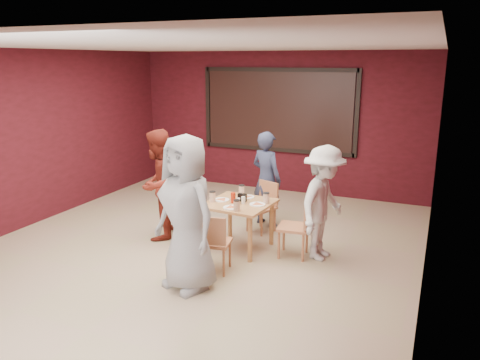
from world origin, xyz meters
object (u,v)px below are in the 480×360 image
at_px(chair_back, 264,204).
at_px(chair_left, 187,212).
at_px(diner_right, 323,203).
at_px(diner_front, 186,213).
at_px(diner_left, 158,185).
at_px(dining_table, 239,208).
at_px(chair_right, 299,224).
at_px(chair_front, 214,240).
at_px(diner_back, 266,179).

distance_m(chair_back, chair_left, 1.25).
bearing_deg(diner_right, diner_front, 149.74).
bearing_deg(chair_left, diner_right, 6.68).
bearing_deg(diner_left, dining_table, 86.41).
distance_m(chair_back, chair_right, 1.10).
bearing_deg(chair_back, chair_front, -91.33).
relative_size(chair_right, diner_right, 0.54).
bearing_deg(dining_table, chair_front, -88.20).
xyz_separation_m(diner_front, diner_left, (-1.19, 1.24, -0.09)).
distance_m(dining_table, chair_back, 0.84).
bearing_deg(chair_left, chair_back, 46.29).
relative_size(chair_right, diner_front, 0.46).
height_order(dining_table, chair_back, dining_table).
bearing_deg(diner_back, chair_back, 125.48).
bearing_deg(chair_front, diner_back, 90.89).
bearing_deg(chair_front, chair_back, 88.67).
bearing_deg(diner_left, diner_back, 125.61).
bearing_deg(dining_table, diner_right, 7.13).
bearing_deg(diner_front, chair_left, 141.18).
distance_m(chair_front, diner_right, 1.55).
xyz_separation_m(diner_left, diner_right, (2.44, 0.22, -0.05)).
bearing_deg(diner_front, diner_back, 109.18).
bearing_deg(chair_left, chair_right, 4.83).
xyz_separation_m(chair_front, chair_left, (-0.83, 0.78, 0.02)).
relative_size(diner_back, diner_left, 0.93).
bearing_deg(dining_table, chair_right, 3.70).
bearing_deg(dining_table, chair_back, 85.38).
bearing_deg(chair_back, chair_right, -44.08).
xyz_separation_m(diner_front, diner_right, (1.25, 1.46, -0.14)).
xyz_separation_m(chair_left, diner_back, (0.80, 1.19, 0.31)).
xyz_separation_m(chair_back, chair_left, (-0.87, -0.91, 0.02)).
xyz_separation_m(chair_front, diner_front, (-0.11, -0.46, 0.48)).
relative_size(chair_left, diner_right, 0.52).
relative_size(dining_table, chair_left, 1.15).
height_order(chair_back, diner_front, diner_front).
height_order(chair_left, diner_front, diner_front).
relative_size(chair_right, diner_back, 0.55).
relative_size(chair_front, chair_left, 0.95).
bearing_deg(diner_left, diner_right, 88.10).
distance_m(chair_front, chair_back, 1.68).
relative_size(chair_left, diner_back, 0.53).
bearing_deg(diner_left, chair_left, 82.26).
bearing_deg(diner_back, chair_right, 150.93).
bearing_deg(dining_table, diner_left, -176.43).
relative_size(dining_table, diner_front, 0.51).
bearing_deg(chair_left, chair_front, -43.24).
height_order(chair_back, diner_left, diner_left).
xyz_separation_m(chair_right, diner_right, (0.30, 0.09, 0.30)).
relative_size(chair_left, diner_front, 0.44).
height_order(dining_table, diner_right, diner_right).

